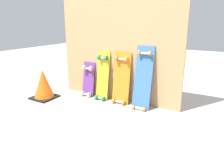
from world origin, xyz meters
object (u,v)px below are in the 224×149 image
skateboard_orange (121,80)px  skateboard_blue (143,81)px  traffic_cone (43,84)px  skateboard_purple (88,81)px  skateboard_yellow (103,78)px

skateboard_orange → skateboard_blue: (0.30, -0.02, 0.04)m
traffic_cone → skateboard_blue: bearing=15.5°
skateboard_purple → skateboard_orange: (0.54, -0.00, 0.09)m
skateboard_yellow → skateboard_blue: skateboard_blue is taller
traffic_cone → skateboard_orange: bearing=21.0°
skateboard_yellow → skateboard_orange: 0.28m
skateboard_yellow → skateboard_purple: bearing=178.8°
skateboard_purple → skateboard_orange: bearing=-0.0°
skateboard_purple → traffic_cone: skateboard_purple is taller
skateboard_orange → skateboard_blue: size_ratio=0.88×
skateboard_purple → skateboard_blue: skateboard_blue is taller
skateboard_purple → skateboard_orange: size_ratio=0.75×
skateboard_orange → traffic_cone: size_ratio=1.79×
skateboard_blue → traffic_cone: bearing=-164.5°
skateboard_blue → traffic_cone: skateboard_blue is taller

